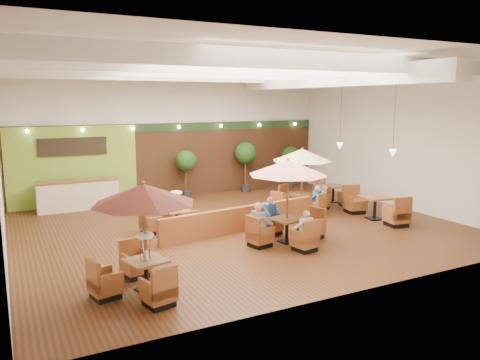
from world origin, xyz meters
TOP-DOWN VIEW (x-y plane):
  - room at (0.25, 1.22)m, footprint 14.04×14.00m
  - service_counter at (-4.40, 5.10)m, footprint 3.00×0.75m
  - booth_divider at (-0.15, -0.53)m, footprint 5.90×0.97m
  - table_0 at (-4.30, -3.79)m, footprint 2.40×2.52m
  - table_1 at (0.51, -2.17)m, footprint 2.56×2.56m
  - table_2 at (3.09, 0.82)m, footprint 2.56×2.56m
  - table_3 at (-2.21, 0.56)m, footprint 1.62×2.38m
  - table_4 at (4.79, -1.28)m, footprint 1.08×2.88m
  - table_5 at (5.30, 1.71)m, footprint 1.01×2.49m
  - topiary_0 at (0.13, 5.30)m, footprint 0.90×0.90m
  - topiary_1 at (3.04, 5.30)m, footprint 0.99×0.99m
  - topiary_2 at (5.53, 5.30)m, footprint 0.86×0.86m
  - diner_0 at (0.51, -3.10)m, footprint 0.37×0.32m
  - diner_1 at (0.51, -1.24)m, footprint 0.38×0.32m
  - diner_2 at (-0.42, -2.17)m, footprint 0.38×0.44m
  - diner_3 at (3.09, -0.08)m, footprint 0.40×0.38m
  - diner_4 at (3.99, 0.82)m, footprint 0.36×0.40m

SIDE VIEW (x-z plane):
  - table_5 at x=5.30m, z-range -0.10..0.77m
  - table_4 at x=4.79m, z-range -0.12..0.92m
  - booth_divider at x=-0.15m, z-range 0.00..0.82m
  - table_3 at x=-2.21m, z-range -0.29..1.18m
  - service_counter at x=-4.40m, z-range -0.01..1.17m
  - diner_3 at x=3.09m, z-range 0.37..1.08m
  - diner_0 at x=0.51m, z-range 0.37..1.08m
  - diner_4 at x=3.99m, z-range 0.37..1.10m
  - diner_1 at x=0.51m, z-range 0.37..1.10m
  - diner_2 at x=-0.42m, z-range 0.35..1.20m
  - topiary_2 at x=5.53m, z-range 0.49..2.48m
  - topiary_0 at x=0.13m, z-range 0.51..2.59m
  - table_2 at x=3.09m, z-range 0.46..2.93m
  - topiary_1 at x=3.04m, z-range 0.56..2.87m
  - table_1 at x=0.51m, z-range 0.47..3.01m
  - table_0 at x=-4.30m, z-range 0.54..3.02m
  - room at x=0.25m, z-range 0.87..6.39m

